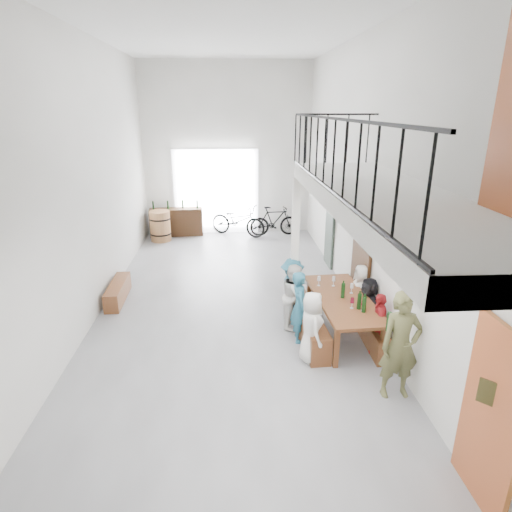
{
  "coord_description": "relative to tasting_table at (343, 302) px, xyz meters",
  "views": [
    {
      "loc": [
        0.03,
        -8.37,
        4.11
      ],
      "look_at": [
        0.53,
        -0.5,
        1.35
      ],
      "focal_mm": 30.0,
      "sensor_mm": 36.0,
      "label": 1
    }
  ],
  "objects": [
    {
      "name": "floor",
      "position": [
        -2.08,
        1.33,
        -0.71
      ],
      "size": [
        12.0,
        12.0,
        0.0
      ],
      "primitive_type": "plane",
      "color": "slate",
      "rests_on": "ground"
    },
    {
      "name": "room_walls",
      "position": [
        -2.08,
        1.33,
        2.85
      ],
      "size": [
        12.0,
        12.0,
        12.0
      ],
      "color": "white",
      "rests_on": "ground"
    },
    {
      "name": "gateway_portal",
      "position": [
        -2.48,
        7.27,
        0.69
      ],
      "size": [
        2.8,
        0.08,
        2.8
      ],
      "primitive_type": "cube",
      "color": "white",
      "rests_on": "ground"
    },
    {
      "name": "right_wall_decor",
      "position": [
        0.62,
        -0.54,
        1.04
      ],
      "size": [
        0.07,
        8.28,
        5.07
      ],
      "color": "#9E4620",
      "rests_on": "ground"
    },
    {
      "name": "balcony",
      "position": [
        -0.11,
        -1.8,
        2.26
      ],
      "size": [
        1.52,
        5.62,
        4.0
      ],
      "color": "white",
      "rests_on": "ground"
    },
    {
      "name": "tasting_table",
      "position": [
        0.0,
        0.0,
        0.0
      ],
      "size": [
        1.06,
        2.35,
        0.79
      ],
      "rotation": [
        0.0,
        0.0,
        0.05
      ],
      "color": "brown",
      "rests_on": "ground"
    },
    {
      "name": "bench_inner",
      "position": [
        -0.64,
        0.09,
        -0.45
      ],
      "size": [
        0.47,
        2.23,
        0.51
      ],
      "primitive_type": "cube",
      "rotation": [
        0.0,
        0.0,
        0.05
      ],
      "color": "brown",
      "rests_on": "ground"
    },
    {
      "name": "bench_wall",
      "position": [
        0.49,
        -0.1,
        -0.48
      ],
      "size": [
        0.28,
        1.96,
        0.45
      ],
      "primitive_type": "cube",
      "rotation": [
        0.0,
        0.0,
        -0.01
      ],
      "color": "brown",
      "rests_on": "ground"
    },
    {
      "name": "tableware",
      "position": [
        0.06,
        -0.15,
        0.22
      ],
      "size": [
        0.61,
        1.25,
        0.35
      ],
      "color": "black",
      "rests_on": "tasting_table"
    },
    {
      "name": "side_bench",
      "position": [
        -4.58,
        1.88,
        -0.5
      ],
      "size": [
        0.35,
        1.44,
        0.4
      ],
      "primitive_type": "cube",
      "rotation": [
        0.0,
        0.0,
        0.03
      ],
      "color": "brown",
      "rests_on": "ground"
    },
    {
      "name": "oak_barrel",
      "position": [
        -4.28,
        6.38,
        -0.22
      ],
      "size": [
        0.66,
        0.66,
        0.98
      ],
      "color": "#98673E",
      "rests_on": "ground"
    },
    {
      "name": "serving_counter",
      "position": [
        -3.83,
        6.98,
        -0.25
      ],
      "size": [
        1.76,
        0.62,
        0.91
      ],
      "primitive_type": "cube",
      "rotation": [
        0.0,
        0.0,
        0.08
      ],
      "color": "#351C0E",
      "rests_on": "ground"
    },
    {
      "name": "counter_bottles",
      "position": [
        -3.83,
        6.96,
        0.35
      ],
      "size": [
        1.49,
        0.2,
        0.28
      ],
      "color": "black",
      "rests_on": "serving_counter"
    },
    {
      "name": "guest_left_a",
      "position": [
        -0.73,
        -0.77,
        -0.08
      ],
      "size": [
        0.46,
        0.65,
        1.25
      ],
      "primitive_type": "imported",
      "rotation": [
        0.0,
        0.0,
        1.68
      ],
      "color": "white",
      "rests_on": "ground"
    },
    {
      "name": "guest_left_b",
      "position": [
        -0.82,
        -0.09,
        -0.03
      ],
      "size": [
        0.34,
        0.5,
        1.35
      ],
      "primitive_type": "imported",
      "rotation": [
        0.0,
        0.0,
        1.55
      ],
      "color": "#235F77",
      "rests_on": "ground"
    },
    {
      "name": "guest_left_c",
      "position": [
        -0.83,
        0.45,
        -0.06
      ],
      "size": [
        0.64,
        0.74,
        1.29
      ],
      "primitive_type": "imported",
      "rotation": [
        0.0,
        0.0,
        1.29
      ],
      "color": "white",
      "rests_on": "ground"
    },
    {
      "name": "guest_left_d",
      "position": [
        -0.83,
        0.84,
        -0.07
      ],
      "size": [
        0.51,
        0.84,
        1.27
      ],
      "primitive_type": "imported",
      "rotation": [
        0.0,
        0.0,
        1.52
      ],
      "color": "#235F77",
      "rests_on": "ground"
    },
    {
      "name": "guest_right_a",
      "position": [
        0.49,
        -0.58,
        -0.15
      ],
      "size": [
        0.44,
        0.71,
        1.12
      ],
      "primitive_type": "imported",
      "rotation": [
        0.0,
        0.0,
        -1.84
      ],
      "color": "#AB1D21",
      "rests_on": "ground"
    },
    {
      "name": "guest_right_b",
      "position": [
        0.5,
        0.08,
        -0.14
      ],
      "size": [
        0.45,
        1.08,
        1.14
      ],
      "primitive_type": "imported",
      "rotation": [
        0.0,
        0.0,
        -1.46
      ],
      "color": "black",
      "rests_on": "ground"
    },
    {
      "name": "guest_right_c",
      "position": [
        0.52,
        0.61,
        -0.11
      ],
      "size": [
        0.38,
        0.58,
        1.19
      ],
      "primitive_type": "imported",
      "rotation": [
        0.0,
        0.0,
        -1.58
      ],
      "color": "white",
      "rests_on": "ground"
    },
    {
      "name": "host_standing",
      "position": [
        0.38,
        -1.77,
        0.12
      ],
      "size": [
        0.62,
        0.42,
        1.66
      ],
      "primitive_type": "imported",
      "rotation": [
        0.0,
        0.0,
        0.03
      ],
      "color": "brown",
      "rests_on": "ground"
    },
    {
      "name": "potted_plant",
      "position": [
        0.37,
        1.78,
        -0.51
      ],
      "size": [
        0.44,
        0.41,
        0.39
      ],
      "primitive_type": "imported",
      "rotation": [
        0.0,
        0.0,
        -0.41
      ],
      "color": "#16481B",
      "rests_on": "ground"
    },
    {
      "name": "bicycle_near",
      "position": [
        -1.78,
        6.82,
        -0.19
      ],
      "size": [
        2.06,
        1.53,
        1.03
      ],
      "primitive_type": "imported",
      "rotation": [
        0.0,
        0.0,
        1.08
      ],
      "color": "black",
      "rests_on": "ground"
    },
    {
      "name": "bicycle_far",
      "position": [
        -0.56,
        6.73,
        -0.21
      ],
      "size": [
        1.7,
        0.63,
        1.0
      ],
      "primitive_type": "imported",
      "rotation": [
        0.0,
        0.0,
        1.67
      ],
      "color": "black",
      "rests_on": "ground"
    }
  ]
}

